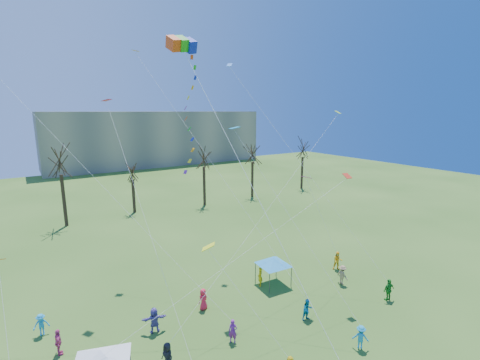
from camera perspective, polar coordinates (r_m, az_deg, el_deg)
distant_building at (r=99.88m, az=-13.84°, el=6.98°), size 60.00×14.00×15.00m
bare_tree_row at (r=51.17m, az=-15.92°, el=2.08°), size 69.08×7.59×10.95m
big_box_kite at (r=22.23m, az=-7.81°, el=10.71°), size 2.19×7.66×21.55m
canopy_tent_white at (r=21.03m, az=-22.68°, el=-26.16°), size 3.81×3.81×3.01m
canopy_tent_blue at (r=30.39m, az=5.72°, el=-13.52°), size 3.51×3.51×2.64m
festival_crowd at (r=24.94m, az=-1.82°, el=-23.29°), size 27.08×13.85×1.85m
small_kites_aloft at (r=25.31m, az=-5.57°, el=5.36°), size 29.44×19.60×30.60m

